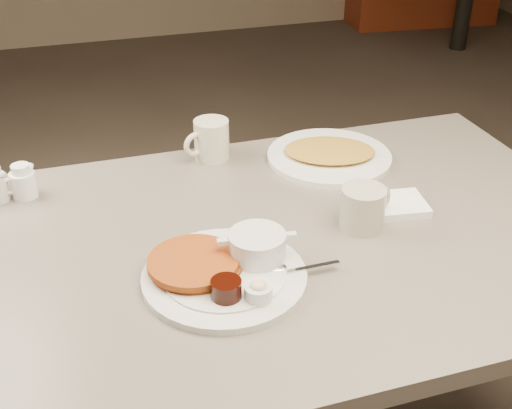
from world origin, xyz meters
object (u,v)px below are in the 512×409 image
object	(u,v)px
diner_table	(259,303)
hash_plate	(329,155)
creamer_left	(23,182)
coffee_mug_far	(210,140)
coffee_mug_near	(364,207)
main_plate	(227,267)

from	to	relation	value
diner_table	hash_plate	size ratio (longest dim) A/B	3.74
creamer_left	hash_plate	xyz separation A→B (m)	(0.73, -0.03, -0.02)
diner_table	creamer_left	world-z (taller)	creamer_left
coffee_mug_far	creamer_left	bearing A→B (deg)	-172.02
diner_table	coffee_mug_near	distance (m)	0.31
coffee_mug_far	hash_plate	distance (m)	0.30
main_plate	coffee_mug_near	xyz separation A→B (m)	(0.32, 0.09, 0.02)
diner_table	hash_plate	distance (m)	0.44
hash_plate	coffee_mug_near	bearing A→B (deg)	-99.97
creamer_left	hash_plate	size ratio (longest dim) A/B	0.21
diner_table	hash_plate	world-z (taller)	hash_plate
coffee_mug_near	hash_plate	distance (m)	0.31
coffee_mug_near	creamer_left	bearing A→B (deg)	153.29
hash_plate	main_plate	bearing A→B (deg)	-133.54
coffee_mug_far	diner_table	bearing A→B (deg)	-89.35
main_plate	coffee_mug_far	world-z (taller)	coffee_mug_far
coffee_mug_near	coffee_mug_far	size ratio (longest dim) A/B	1.06
main_plate	coffee_mug_near	distance (m)	0.33
hash_plate	diner_table	bearing A→B (deg)	-133.87
hash_plate	coffee_mug_far	bearing A→B (deg)	160.77
diner_table	creamer_left	xyz separation A→B (m)	(-0.46, 0.32, 0.21)
coffee_mug_far	coffee_mug_near	bearing A→B (deg)	-60.68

